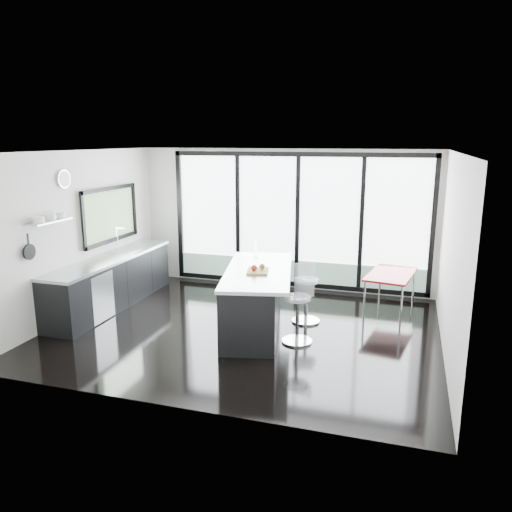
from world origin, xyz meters
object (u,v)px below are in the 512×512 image
(island, at_px, (254,298))
(bar_stool_near, at_px, (297,319))
(red_table, at_px, (390,291))
(bar_stool_far, at_px, (306,300))

(island, xyz_separation_m, bar_stool_near, (0.80, -0.38, -0.13))
(island, distance_m, bar_stool_near, 0.90)
(red_table, bearing_deg, island, -142.92)
(bar_stool_near, xyz_separation_m, red_table, (1.26, 1.93, -0.03))
(bar_stool_near, xyz_separation_m, bar_stool_far, (-0.05, 0.89, 0.01))
(bar_stool_far, bearing_deg, red_table, 13.90)
(bar_stool_far, height_order, red_table, bar_stool_far)
(red_table, bearing_deg, bar_stool_far, -141.28)
(bar_stool_near, relative_size, bar_stool_far, 0.97)
(island, xyz_separation_m, bar_stool_far, (0.76, 0.51, -0.12))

